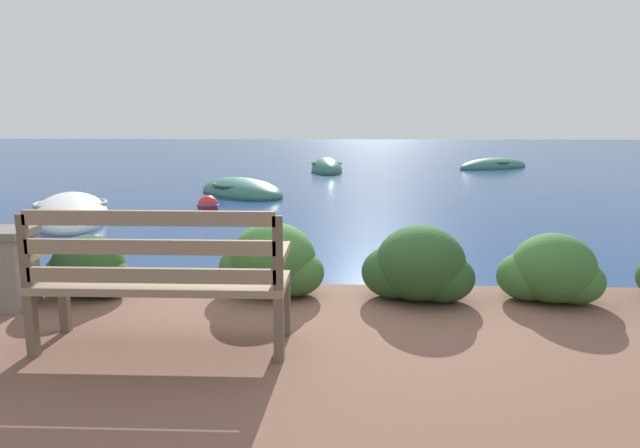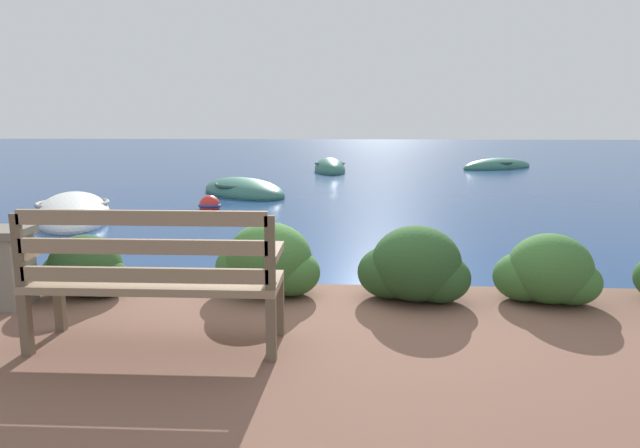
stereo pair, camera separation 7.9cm
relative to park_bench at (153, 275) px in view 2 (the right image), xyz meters
The scene contains 11 objects.
ground_plane 1.91m from the park_bench, 56.04° to the left, with size 80.00×80.00×0.00m.
park_bench is the anchor object (origin of this frame).
hedge_clump_left 1.47m from the park_bench, 131.78° to the left, with size 0.75×0.54×0.51m.
hedge_clump_centre 1.33m from the park_bench, 64.75° to the left, with size 0.90×0.65×0.61m.
hedge_clump_right 2.08m from the park_bench, 31.27° to the left, with size 0.90×0.65×0.62m.
hedge_clump_far_right 3.03m from the park_bench, 20.59° to the left, with size 0.83×0.60×0.56m.
rowboat_nearest 6.97m from the park_bench, 120.12° to the left, with size 2.47×3.51×0.68m.
rowboat_mid 9.19m from the park_bench, 96.91° to the left, with size 2.69×2.77×0.63m.
rowboat_far 14.49m from the park_bench, 87.43° to the left, with size 1.26×2.46×0.77m.
rowboat_outer 17.16m from the park_bench, 68.70° to the left, with size 2.96×2.33×0.60m.
mooring_buoy 7.14m from the park_bench, 100.97° to the left, with size 0.42×0.42×0.39m.
Camera 2 is at (0.23, -4.89, 1.68)m, focal length 32.00 mm.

